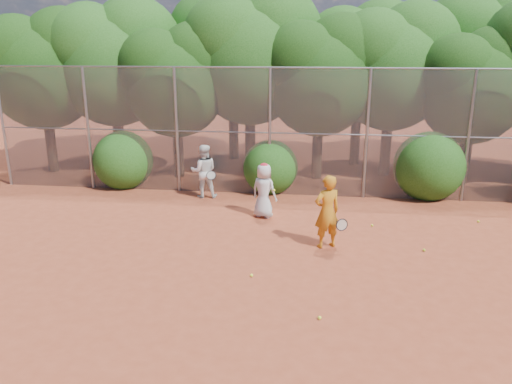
# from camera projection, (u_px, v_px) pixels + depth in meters

# --- Properties ---
(ground) EXTENTS (80.00, 80.00, 0.00)m
(ground) POSITION_uv_depth(u_px,v_px,m) (289.00, 278.00, 10.42)
(ground) COLOR #913920
(ground) RESTS_ON ground
(fence_back) EXTENTS (20.05, 0.09, 4.03)m
(fence_back) POSITION_uv_depth(u_px,v_px,m) (298.00, 132.00, 15.54)
(fence_back) COLOR gray
(fence_back) RESTS_ON ground
(tree_0) EXTENTS (4.38, 3.81, 6.00)m
(tree_0) POSITION_uv_depth(u_px,v_px,m) (44.00, 65.00, 18.04)
(tree_0) COLOR black
(tree_0) RESTS_ON ground
(tree_1) EXTENTS (4.64, 4.03, 6.35)m
(tree_1) POSITION_uv_depth(u_px,v_px,m) (115.00, 59.00, 18.16)
(tree_1) COLOR black
(tree_1) RESTS_ON ground
(tree_2) EXTENTS (3.99, 3.47, 5.47)m
(tree_2) POSITION_uv_depth(u_px,v_px,m) (177.00, 77.00, 17.36)
(tree_2) COLOR black
(tree_2) RESTS_ON ground
(tree_3) EXTENTS (4.89, 4.26, 6.70)m
(tree_3) POSITION_uv_depth(u_px,v_px,m) (252.00, 52.00, 17.79)
(tree_3) COLOR black
(tree_3) RESTS_ON ground
(tree_4) EXTENTS (4.19, 3.64, 5.73)m
(tree_4) POSITION_uv_depth(u_px,v_px,m) (321.00, 72.00, 17.10)
(tree_4) COLOR black
(tree_4) RESTS_ON ground
(tree_5) EXTENTS (4.51, 3.92, 6.17)m
(tree_5) POSITION_uv_depth(u_px,v_px,m) (394.00, 63.00, 17.49)
(tree_5) COLOR black
(tree_5) RESTS_ON ground
(tree_6) EXTENTS (3.86, 3.36, 5.29)m
(tree_6) POSITION_uv_depth(u_px,v_px,m) (474.00, 82.00, 16.40)
(tree_6) COLOR black
(tree_6) RESTS_ON ground
(tree_9) EXTENTS (4.83, 4.20, 6.62)m
(tree_9) POSITION_uv_depth(u_px,v_px,m) (113.00, 52.00, 20.41)
(tree_9) COLOR black
(tree_9) RESTS_ON ground
(tree_10) EXTENTS (5.15, 4.48, 7.06)m
(tree_10) POSITION_uv_depth(u_px,v_px,m) (234.00, 45.00, 19.93)
(tree_10) COLOR black
(tree_10) RESTS_ON ground
(tree_11) EXTENTS (4.64, 4.03, 6.35)m
(tree_11) POSITION_uv_depth(u_px,v_px,m) (361.00, 58.00, 19.09)
(tree_11) COLOR black
(tree_11) RESTS_ON ground
(tree_12) EXTENTS (5.02, 4.37, 6.88)m
(tree_12) POSITION_uv_depth(u_px,v_px,m) (480.00, 48.00, 19.03)
(tree_12) COLOR black
(tree_12) RESTS_ON ground
(bush_0) EXTENTS (2.00, 2.00, 2.00)m
(bush_0) POSITION_uv_depth(u_px,v_px,m) (123.00, 158.00, 16.83)
(bush_0) COLOR #1A4912
(bush_0) RESTS_ON ground
(bush_1) EXTENTS (1.80, 1.80, 1.80)m
(bush_1) POSITION_uv_depth(u_px,v_px,m) (270.00, 165.00, 16.26)
(bush_1) COLOR #1A4912
(bush_1) RESTS_ON ground
(bush_2) EXTENTS (2.20, 2.20, 2.20)m
(bush_2) POSITION_uv_depth(u_px,v_px,m) (429.00, 163.00, 15.62)
(bush_2) COLOR #1A4912
(bush_2) RESTS_ON ground
(player_yellow) EXTENTS (0.88, 0.67, 1.78)m
(player_yellow) POSITION_uv_depth(u_px,v_px,m) (327.00, 212.00, 11.77)
(player_yellow) COLOR #C37616
(player_yellow) RESTS_ON ground
(player_teen) EXTENTS (0.88, 0.75, 1.56)m
(player_teen) POSITION_uv_depth(u_px,v_px,m) (264.00, 190.00, 13.88)
(player_teen) COLOR silver
(player_teen) RESTS_ON ground
(player_white) EXTENTS (0.94, 0.81, 1.69)m
(player_white) POSITION_uv_depth(u_px,v_px,m) (204.00, 171.00, 15.66)
(player_white) COLOR white
(player_white) RESTS_ON ground
(ball_0) EXTENTS (0.07, 0.07, 0.07)m
(ball_0) POSITION_uv_depth(u_px,v_px,m) (424.00, 250.00, 11.74)
(ball_0) COLOR #DBEF2B
(ball_0) RESTS_ON ground
(ball_1) EXTENTS (0.07, 0.07, 0.07)m
(ball_1) POSITION_uv_depth(u_px,v_px,m) (372.00, 225.00, 13.33)
(ball_1) COLOR #DBEF2B
(ball_1) RESTS_ON ground
(ball_2) EXTENTS (0.07, 0.07, 0.07)m
(ball_2) POSITION_uv_depth(u_px,v_px,m) (319.00, 318.00, 8.85)
(ball_2) COLOR #DBEF2B
(ball_2) RESTS_ON ground
(ball_4) EXTENTS (0.07, 0.07, 0.07)m
(ball_4) POSITION_uv_depth(u_px,v_px,m) (252.00, 275.00, 10.47)
(ball_4) COLOR #DBEF2B
(ball_4) RESTS_ON ground
(ball_5) EXTENTS (0.07, 0.07, 0.07)m
(ball_5) POSITION_uv_depth(u_px,v_px,m) (478.00, 221.00, 13.63)
(ball_5) COLOR #DBEF2B
(ball_5) RESTS_ON ground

